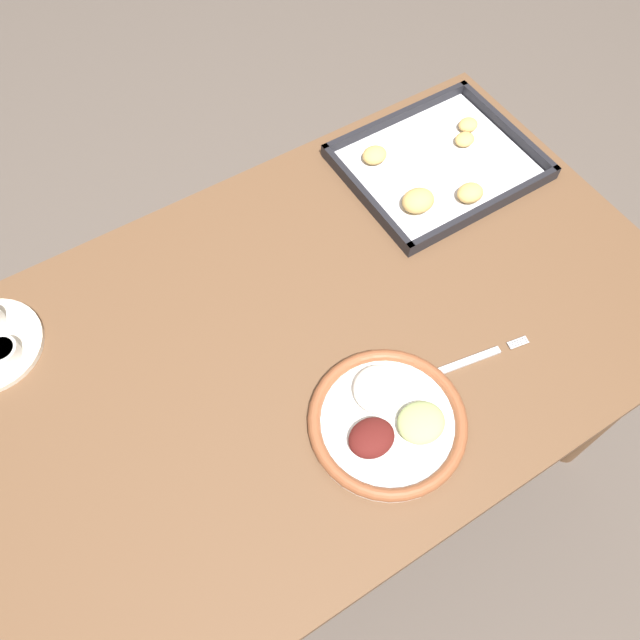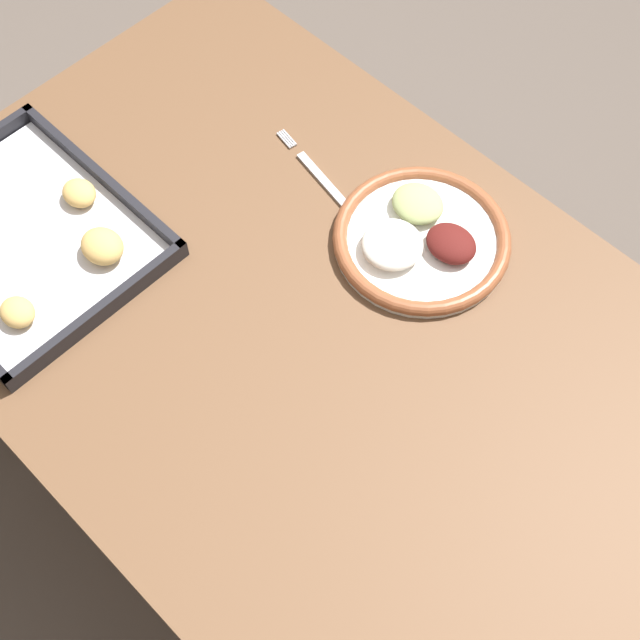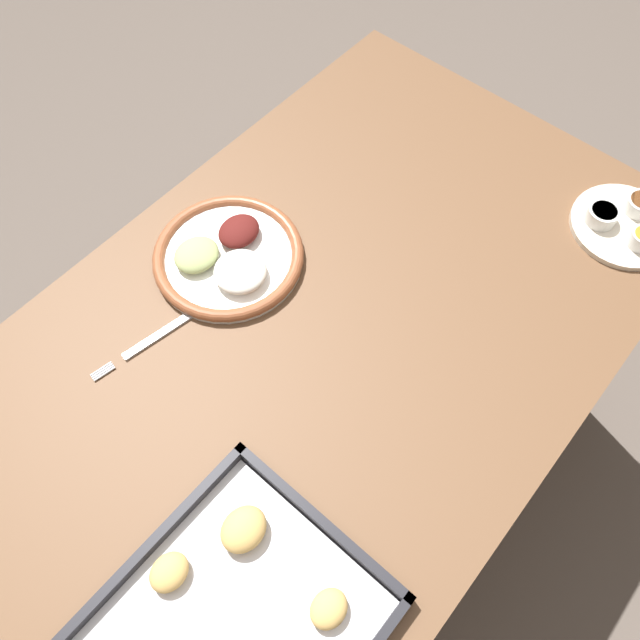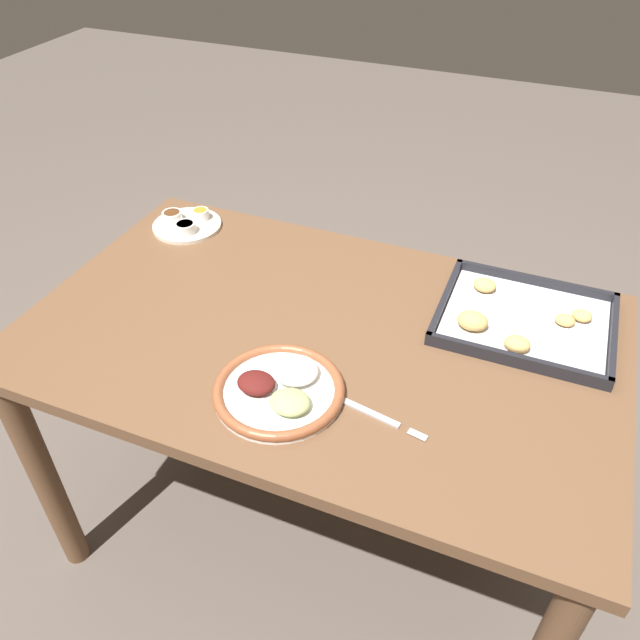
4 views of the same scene
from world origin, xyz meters
name	(u,v)px [view 4 (image 4 of 4)]	position (x,y,z in m)	size (l,w,h in m)	color
ground_plane	(320,523)	(0.00, 0.00, 0.00)	(8.00, 8.00, 0.00)	#564C44
dining_table	(319,368)	(0.00, 0.00, 0.60)	(1.22, 0.76, 0.70)	brown
dinner_plate	(282,389)	(0.00, -0.20, 0.71)	(0.24, 0.24, 0.04)	white
fork	(364,410)	(0.16, -0.18, 0.70)	(0.22, 0.05, 0.00)	#B2B2B7
saucer_plate	(186,223)	(-0.48, 0.26, 0.71)	(0.18, 0.18, 0.04)	beige
baking_tray	(521,320)	(0.38, 0.18, 0.71)	(0.36, 0.29, 0.04)	black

